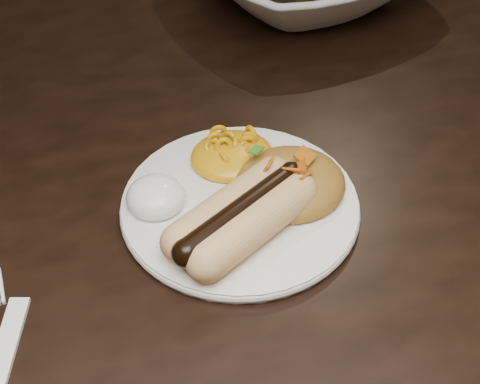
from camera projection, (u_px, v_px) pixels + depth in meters
name	position (u px, v px, depth m)	size (l,w,h in m)	color
table	(120.00, 227.00, 0.69)	(1.60, 0.90, 0.75)	black
plate	(240.00, 205.00, 0.57)	(0.20, 0.20, 0.01)	white
hotdog	(242.00, 215.00, 0.53)	(0.12, 0.11, 0.03)	#FFAA73
mac_and_cheese	(232.00, 147.00, 0.59)	(0.08, 0.07, 0.03)	gold
sour_cream	(155.00, 191.00, 0.55)	(0.05, 0.05, 0.03)	white
taco_salad	(291.00, 175.00, 0.56)	(0.10, 0.09, 0.04)	#D24F17
fork	(3.00, 357.00, 0.47)	(0.02, 0.13, 0.00)	white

